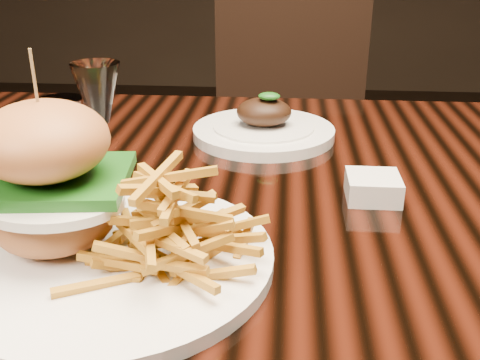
# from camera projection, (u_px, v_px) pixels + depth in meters

# --- Properties ---
(dining_table) EXTENTS (1.60, 0.90, 0.75)m
(dining_table) POSITION_uv_depth(u_px,v_px,m) (282.00, 232.00, 0.81)
(dining_table) COLOR black
(dining_table) RESTS_ON ground
(burger_plate) EXTENTS (0.34, 0.34, 0.22)m
(burger_plate) POSITION_uv_depth(u_px,v_px,m) (106.00, 212.00, 0.56)
(burger_plate) COLOR white
(burger_plate) RESTS_ON dining_table
(ramekin) EXTENTS (0.09, 0.09, 0.03)m
(ramekin) POSITION_uv_depth(u_px,v_px,m) (373.00, 187.00, 0.73)
(ramekin) COLOR white
(ramekin) RESTS_ON dining_table
(wine_glass) EXTENTS (0.06, 0.06, 0.17)m
(wine_glass) POSITION_uv_depth(u_px,v_px,m) (98.00, 98.00, 0.72)
(wine_glass) COLOR white
(wine_glass) RESTS_ON dining_table
(water_tumbler) EXTENTS (0.07, 0.07, 0.09)m
(water_tumbler) POSITION_uv_depth(u_px,v_px,m) (64.00, 128.00, 0.85)
(water_tumbler) COLOR white
(water_tumbler) RESTS_ON dining_table
(far_dish) EXTENTS (0.24, 0.24, 0.08)m
(far_dish) POSITION_uv_depth(u_px,v_px,m) (264.00, 129.00, 0.95)
(far_dish) COLOR white
(far_dish) RESTS_ON dining_table
(chair_far) EXTENTS (0.50, 0.51, 0.95)m
(chair_far) POSITION_uv_depth(u_px,v_px,m) (293.00, 128.00, 1.67)
(chair_far) COLOR black
(chair_far) RESTS_ON ground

